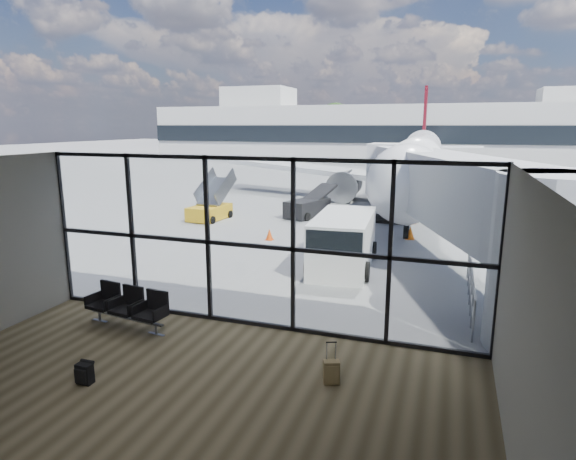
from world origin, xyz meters
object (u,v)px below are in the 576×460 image
Objects in this scene: backpack at (84,373)px; airliner at (418,161)px; belt_loader at (308,207)px; suitcase at (331,372)px; mobile_stairs at (210,210)px; service_van at (343,242)px; seating_row at (129,305)px.

backpack is 29.27m from airliner.
airliner reaches higher than belt_loader.
backpack is 5.11m from suitcase.
mobile_stairs reaches higher than belt_loader.
belt_loader is at bearing 30.83° from mobile_stairs.
service_van reaches higher than suitcase.
airliner is at bearing 79.50° from belt_loader.
mobile_stairs is (-10.79, 15.12, 0.26)m from suitcase.
mobile_stairs reaches higher than service_van.
suitcase reaches higher than backpack.
airliner is at bearing 69.12° from suitcase.
mobile_stairs is at bearing -133.91° from belt_loader.
service_van reaches higher than belt_loader.
service_van is 10.34m from belt_loader.
backpack is (0.96, -2.80, -0.36)m from seating_row.
backpack is 17.79m from mobile_stairs.
mobile_stairs is at bearing 116.73° from seating_row.
suitcase is 0.22× the size of belt_loader.
airliner is 7.39× the size of service_van.
seating_row is 0.07× the size of airliner.
airliner is at bearing 80.61° from backpack.
airliner is at bearing 85.18° from seating_row.
seating_row is at bearing -66.37° from mobile_stairs.
seating_row is at bearing 147.18° from suitcase.
airliner is (4.51, 28.81, 2.49)m from backpack.
backpack is 0.54× the size of suitcase.
mobile_stairs is (-9.19, 6.91, -0.49)m from service_van.
belt_loader is (-5.74, 17.68, 0.32)m from suitcase.
mobile_stairs reaches higher than backpack.
seating_row is 2.69× the size of suitcase.
service_van is (-1.27, -18.95, -1.71)m from airliner.
service_van reaches higher than seating_row.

